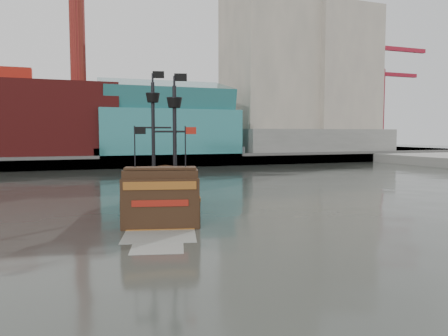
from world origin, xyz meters
name	(u,v)px	position (x,y,z in m)	size (l,w,h in m)	color
ground	(263,239)	(0.00, 0.00, 0.00)	(400.00, 400.00, 0.00)	#242722
promenade_far	(109,156)	(0.00, 92.00, 1.00)	(220.00, 60.00, 2.00)	slate
seawall	(126,162)	(0.00, 62.50, 1.30)	(220.00, 1.00, 2.60)	#4C4C49
skyline	(133,62)	(5.21, 84.56, 24.55)	(149.00, 45.00, 62.00)	brown
crane_a	(380,93)	(78.63, 82.00, 19.11)	(22.50, 4.00, 32.25)	slate
crane_b	(383,107)	(88.23, 92.00, 15.57)	(19.10, 4.00, 26.25)	slate
pirate_ship	(163,199)	(-3.98, 11.48, 1.20)	(9.60, 18.51, 13.29)	black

